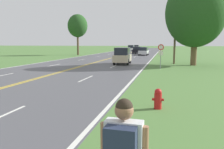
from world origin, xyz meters
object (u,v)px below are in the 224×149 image
Objects in this scene: car_black_van_receding at (138,50)px; car_white_van_distant at (131,48)px; car_champagne_suv_mid_near at (122,56)px; car_silver_van_mid_far at (144,51)px; traffic_sign at (161,50)px; fire_hydrant at (158,99)px; tree_left_verge at (78,26)px; car_maroon_suv_horizon at (136,47)px; tree_behind_sign at (195,13)px.

car_black_van_receding is 1.02× the size of car_white_van_distant.
car_champagne_suv_mid_near is 21.33m from car_silver_van_mid_far.
car_silver_van_mid_far is at bearing 98.81° from traffic_sign.
car_champagne_suv_mid_near is 27.68m from car_black_van_receding.
car_silver_van_mid_far reaches higher than fire_hydrant.
fire_hydrant is 19.40m from car_champagne_suv_mid_near.
traffic_sign is at bearing 10.02° from car_silver_van_mid_far.
tree_left_verge is at bearing 115.09° from fire_hydrant.
fire_hydrant is 0.19× the size of car_champagne_suv_mid_near.
tree_left_verge is at bearing 126.65° from traffic_sign.
car_maroon_suv_horizon is (0.21, 12.15, -0.02)m from car_white_van_distant.
car_champagne_suv_mid_near is at bearing -177.49° from tree_behind_sign.
traffic_sign reaches higher than car_black_van_receding.
fire_hydrant is 68.47m from car_white_van_distant.
traffic_sign is at bearing 90.98° from fire_hydrant.
car_silver_van_mid_far is at bearing -166.55° from car_white_van_distant.
tree_behind_sign is 2.06× the size of car_white_van_distant.
car_champagne_suv_mid_near is 0.91× the size of car_silver_van_mid_far.
car_champagne_suv_mid_near is (-8.11, -0.36, -4.78)m from tree_behind_sign.
car_black_van_receding is 21.67m from car_white_van_distant.
fire_hydrant is 20.16m from tree_behind_sign.
car_white_van_distant is (-10.81, 67.61, 0.53)m from fire_hydrant.
fire_hydrant is 46.85m from car_black_van_receding.
car_white_van_distant is (-6.00, 48.82, -0.08)m from car_champagne_suv_mid_near.
fire_hydrant is at bearing -64.91° from tree_left_verge.
car_white_van_distant reaches higher than car_black_van_receding.
tree_behind_sign reaches higher than traffic_sign.
tree_left_verge is 1.84× the size of car_silver_van_mid_far.
car_champagne_suv_mid_near is 0.87× the size of car_black_van_receding.
fire_hydrant is 0.17× the size of car_black_van_receding.
traffic_sign is 0.25× the size of tree_behind_sign.
tree_left_verge is 0.87× the size of tree_behind_sign.
car_white_van_distant is at bearing -165.35° from car_silver_van_mid_far.
car_white_van_distant reaches higher than fire_hydrant.
car_silver_van_mid_far is (13.51, 2.20, -5.12)m from tree_left_verge.
car_silver_van_mid_far is 1.10× the size of car_maroon_suv_horizon.
fire_hydrant is at bearing 10.17° from car_black_van_receding.
tree_left_verge is at bearing 138.28° from tree_behind_sign.
car_black_van_receding is (-1.38, 27.64, -0.15)m from car_champagne_suv_mid_near.
car_champagne_suv_mid_near is 0.89× the size of car_white_van_distant.
tree_left_verge reaches higher than traffic_sign.
car_champagne_suv_mid_near is at bearing 5.44° from car_black_van_receding.
car_black_van_receding is at bearing -167.69° from car_white_van_distant.
traffic_sign is at bearing 13.08° from car_black_van_receding.
car_black_van_receding is (-5.94, 32.04, -0.95)m from traffic_sign.
car_maroon_suv_horizon reaches higher than car_silver_van_mid_far.
fire_hydrant is 14.46m from traffic_sign.
fire_hydrant is at bearing -170.91° from car_white_van_distant.
car_maroon_suv_horizon reaches higher than car_black_van_receding.
tree_behind_sign reaches higher than car_white_van_distant.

